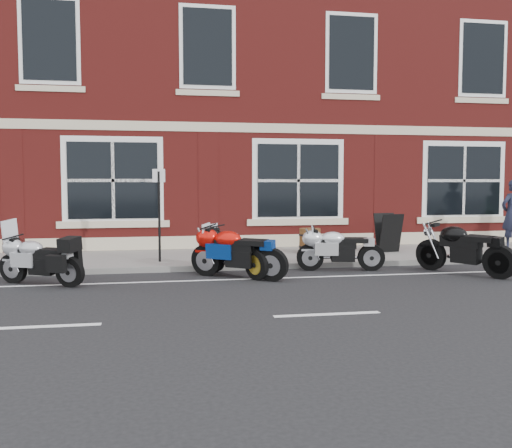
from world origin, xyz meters
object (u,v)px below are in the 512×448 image
object	(u,v)px
barrel_planter	(310,241)
parking_sign	(159,208)
moto_naked_black	(463,247)
moto_sport_black	(234,250)
moto_sport_silver	(339,248)
pedestrian_left	(512,214)
a_board_sign	(388,233)
moto_sport_red	(237,251)
moto_touring_silver	(39,258)

from	to	relation	value
barrel_planter	parking_sign	bearing A→B (deg)	-166.33
parking_sign	moto_naked_black	bearing A→B (deg)	3.32
moto_sport_black	barrel_planter	size ratio (longest dim) A/B	2.90
moto_sport_silver	pedestrian_left	size ratio (longest dim) A/B	1.01
a_board_sign	moto_naked_black	bearing A→B (deg)	-91.33
parking_sign	moto_sport_red	bearing A→B (deg)	-28.37
barrel_planter	parking_sign	xyz separation A→B (m)	(-3.80, -0.92, 0.90)
moto_sport_silver	pedestrian_left	xyz separation A→B (m)	(5.54, 2.00, 0.57)
moto_touring_silver	moto_naked_black	size ratio (longest dim) A/B	0.85
moto_naked_black	barrel_planter	size ratio (longest dim) A/B	3.16
moto_sport_black	moto_sport_silver	xyz separation A→B (m)	(2.33, 0.21, -0.03)
moto_sport_black	moto_naked_black	world-z (taller)	moto_naked_black
moto_touring_silver	a_board_sign	world-z (taller)	moto_touring_silver
moto_sport_black	pedestrian_left	bearing A→B (deg)	-14.63
moto_sport_black	barrel_planter	bearing A→B (deg)	16.00
moto_touring_silver	pedestrian_left	xyz separation A→B (m)	(11.63, 2.64, 0.56)
barrel_planter	parking_sign	size ratio (longest dim) A/B	0.30
moto_touring_silver	moto_sport_red	bearing A→B (deg)	-59.56
moto_touring_silver	moto_sport_silver	distance (m)	6.12
moto_sport_silver	parking_sign	size ratio (longest dim) A/B	0.90
moto_sport_silver	a_board_sign	distance (m)	2.87
moto_naked_black	a_board_sign	distance (m)	2.97
parking_sign	moto_sport_black	bearing A→B (deg)	-21.99
moto_sport_red	moto_sport_silver	world-z (taller)	moto_sport_red
moto_sport_black	moto_naked_black	bearing A→B (deg)	-38.61
a_board_sign	barrel_planter	size ratio (longest dim) A/B	1.60
moto_touring_silver	moto_sport_black	bearing A→B (deg)	-53.88
moto_touring_silver	a_board_sign	distance (m)	8.54
pedestrian_left	barrel_planter	bearing A→B (deg)	-11.34
moto_sport_red	parking_sign	size ratio (longest dim) A/B	0.86
moto_naked_black	parking_sign	size ratio (longest dim) A/B	0.94
pedestrian_left	parking_sign	bearing A→B (deg)	-4.89
barrel_planter	moto_touring_silver	bearing A→B (deg)	-154.93
moto_naked_black	moto_sport_black	bearing A→B (deg)	140.92
moto_sport_silver	barrel_planter	distance (m)	2.19
moto_sport_silver	moto_naked_black	world-z (taller)	moto_naked_black
pedestrian_left	barrel_planter	world-z (taller)	pedestrian_left
moto_naked_black	pedestrian_left	bearing A→B (deg)	12.11
moto_sport_black	moto_sport_silver	size ratio (longest dim) A/B	0.96
moto_sport_red	moto_sport_black	distance (m)	0.38
moto_sport_red	barrel_planter	world-z (taller)	moto_sport_red
moto_sport_red	moto_sport_silver	xyz separation A→B (m)	(2.33, 0.59, -0.06)
moto_sport_red	parking_sign	xyz separation A→B (m)	(-1.51, 1.85, 0.78)
moto_sport_silver	moto_naked_black	size ratio (longest dim) A/B	0.96
moto_sport_black	a_board_sign	world-z (taller)	a_board_sign
moto_touring_silver	moto_sport_silver	world-z (taller)	moto_touring_silver
pedestrian_left	barrel_planter	distance (m)	5.61
moto_naked_black	pedestrian_left	world-z (taller)	pedestrian_left
moto_touring_silver	moto_sport_silver	bearing A→B (deg)	-54.41
parking_sign	a_board_sign	bearing A→B (deg)	29.94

